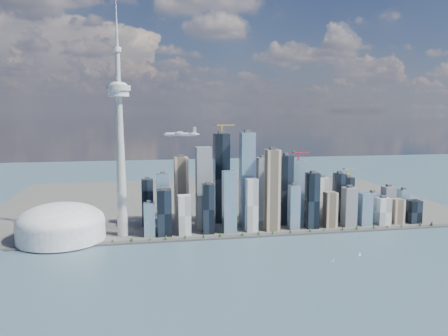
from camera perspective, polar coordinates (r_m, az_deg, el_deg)
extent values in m
plane|color=#344E5B|center=(843.08, 7.45, -13.62)|extent=(4000.00, 4000.00, 0.00)
cube|color=#383838|center=(1070.37, 3.27, -8.86)|extent=(1100.00, 22.00, 4.00)
cube|color=#4C4C47|center=(1498.66, -0.86, -4.14)|extent=(1400.00, 900.00, 3.00)
cylinder|color=#3F2D1E|center=(1065.28, -22.86, -9.35)|extent=(1.00, 1.00, 2.40)
cone|color=#1E4117|center=(1064.28, -22.87, -9.16)|extent=(7.20, 7.20, 8.00)
cylinder|color=#3F2D1E|center=(1050.07, -18.17, -9.37)|extent=(1.00, 1.00, 2.40)
cone|color=#1E4117|center=(1049.06, -18.18, -9.18)|extent=(7.20, 7.20, 8.00)
cylinder|color=#3F2D1E|center=(1041.87, -13.38, -9.33)|extent=(1.00, 1.00, 2.40)
cone|color=#1E4117|center=(1040.85, -13.39, -9.14)|extent=(7.20, 7.20, 8.00)
cylinder|color=#3F2D1E|center=(1040.85, -8.55, -9.22)|extent=(1.00, 1.00, 2.40)
cone|color=#1E4117|center=(1039.83, -8.55, -9.03)|extent=(7.20, 7.20, 8.00)
cylinder|color=#3F2D1E|center=(1047.03, -3.74, -9.05)|extent=(1.00, 1.00, 2.40)
cone|color=#1E4117|center=(1046.01, -3.75, -8.87)|extent=(7.20, 7.20, 8.00)
cylinder|color=#3F2D1E|center=(1060.28, 0.97, -8.83)|extent=(1.00, 1.00, 2.40)
cone|color=#1E4117|center=(1059.28, 0.97, -8.64)|extent=(7.20, 7.20, 8.00)
cylinder|color=#3F2D1E|center=(1080.34, 5.53, -8.55)|extent=(1.00, 1.00, 2.40)
cone|color=#1E4117|center=(1079.36, 5.53, -8.37)|extent=(7.20, 7.20, 8.00)
cylinder|color=#3F2D1E|center=(1106.84, 9.89, -8.24)|extent=(1.00, 1.00, 2.40)
cone|color=#1E4117|center=(1105.88, 9.89, -8.06)|extent=(7.20, 7.20, 8.00)
cylinder|color=#3F2D1E|center=(1139.33, 14.01, -7.90)|extent=(1.00, 1.00, 2.40)
cone|color=#1E4117|center=(1138.40, 14.02, -7.72)|extent=(7.20, 7.20, 8.00)
cylinder|color=#3F2D1E|center=(1177.32, 17.89, -7.54)|extent=(1.00, 1.00, 2.40)
cone|color=#1E4117|center=(1176.42, 17.89, -7.37)|extent=(7.20, 7.20, 8.00)
cylinder|color=#3F2D1E|center=(1220.30, 21.49, -7.18)|extent=(1.00, 1.00, 2.40)
cone|color=#1E4117|center=(1219.43, 21.50, -7.01)|extent=(7.20, 7.20, 8.00)
cylinder|color=#3F2D1E|center=(1267.74, 24.84, -6.81)|extent=(1.00, 1.00, 2.40)
cone|color=#1E4117|center=(1266.91, 24.85, -6.65)|extent=(7.20, 7.20, 8.00)
cube|color=black|center=(1066.27, -7.78, -5.80)|extent=(34.00, 34.00, 112.46)
cube|color=#6F95A8|center=(1111.74, -7.93, -4.45)|extent=(30.00, 30.00, 143.13)
cube|color=silver|center=(1071.44, -5.09, -6.12)|extent=(30.00, 30.00, 97.12)
cube|color=tan|center=(1165.35, -5.61, -2.97)|extent=(36.00, 36.00, 178.91)
cube|color=slate|center=(1114.91, -2.55, -2.61)|extent=(38.00, 38.00, 209.58)
cube|color=black|center=(1074.96, -2.17, -5.35)|extent=(28.00, 28.00, 122.68)
cube|color=#6F95A8|center=(1080.89, 0.72, -4.44)|extent=(32.00, 32.00, 153.35)
cube|color=black|center=(1174.63, -0.28, -1.33)|extent=(40.00, 40.00, 240.25)
cube|color=#6F95A8|center=(1132.30, 2.96, -1.54)|extent=(36.00, 36.00, 245.36)
cube|color=silver|center=(1094.91, 3.56, -4.85)|extent=(28.00, 28.00, 132.90)
cube|color=tan|center=(1102.46, 6.35, -2.90)|extent=(34.00, 34.00, 204.47)
cube|color=slate|center=(1204.38, 4.88, -2.74)|extent=(30.00, 30.00, 173.80)
cube|color=black|center=(1167.79, 8.21, -2.86)|extent=(32.00, 32.00, 184.02)
cube|color=#6F95A8|center=(1128.54, 9.00, -5.09)|extent=(26.00, 26.00, 112.46)
cube|color=black|center=(1142.88, 11.38, -4.20)|extent=(30.00, 30.00, 143.13)
cube|color=#6F95A8|center=(1237.12, 9.58, -2.79)|extent=(34.00, 34.00, 163.57)
cube|color=silver|center=(1209.10, 12.69, -4.09)|extent=(28.00, 28.00, 122.68)
cube|color=tan|center=(1167.57, 13.64, -5.30)|extent=(30.00, 30.00, 92.01)
cube|color=slate|center=(1187.61, 15.85, -4.91)|extent=(32.00, 32.00, 102.23)
cube|color=black|center=(1228.53, 14.84, -3.74)|extent=(26.00, 26.00, 132.90)
cube|color=#6F95A8|center=(1212.05, 17.97, -5.11)|extent=(30.00, 30.00, 86.90)
cube|color=black|center=(1300.59, 15.79, -3.62)|extent=(28.00, 28.00, 112.46)
cube|color=#6F95A8|center=(1279.72, 18.86, -4.73)|extent=(30.00, 30.00, 76.67)
cube|color=silver|center=(1238.06, 20.00, -5.30)|extent=(34.00, 34.00, 71.56)
cube|color=tan|center=(1261.83, 21.76, -5.27)|extent=(28.00, 28.00, 66.45)
cube|color=slate|center=(1300.70, 20.61, -4.27)|extent=(30.00, 30.00, 92.01)
cube|color=black|center=(1286.74, 23.45, -5.23)|extent=(32.00, 32.00, 61.34)
cube|color=#6F95A8|center=(1325.35, 22.27, -4.37)|extent=(26.00, 26.00, 81.79)
cube|color=black|center=(1166.66, -10.02, -4.44)|extent=(30.00, 30.00, 122.68)
cube|color=#6F95A8|center=(1068.83, -9.93, -6.66)|extent=(26.00, 26.00, 81.79)
cube|color=gold|center=(1161.94, -0.28, 5.07)|extent=(3.00, 3.00, 22.00)
cube|color=gold|center=(1163.04, 0.12, 5.62)|extent=(55.00, 2.20, 2.20)
cube|color=#383838|center=(1158.64, -1.09, 5.71)|extent=(6.00, 4.00, 4.00)
cube|color=red|center=(1224.26, 9.67, 1.49)|extent=(3.00, 3.00, 22.00)
cube|color=red|center=(1225.70, 10.00, 2.00)|extent=(48.00, 2.20, 2.20)
cube|color=#383838|center=(1218.11, 9.05, 2.09)|extent=(6.00, 4.00, 4.00)
cube|color=gold|center=(1289.75, 15.89, -0.68)|extent=(3.00, 3.00, 22.00)
cube|color=gold|center=(1291.31, 16.18, -0.19)|extent=(45.00, 2.20, 2.20)
cube|color=#383838|center=(1282.10, 15.37, -0.12)|extent=(6.00, 4.00, 4.00)
cone|color=#B0B0AB|center=(1066.32, -13.32, 0.28)|extent=(26.00, 26.00, 340.00)
cylinder|color=#BCBCBC|center=(1059.32, -13.60, 9.44)|extent=(48.00, 48.00, 14.00)
cylinder|color=#B0B0AB|center=(1059.85, -13.62, 10.09)|extent=(56.00, 56.00, 12.00)
ellipsoid|color=#BCBCBC|center=(1060.29, -13.63, 10.52)|extent=(40.00, 40.00, 14.00)
cylinder|color=#B0B0AB|center=(1063.35, -13.70, 12.67)|extent=(11.00, 11.00, 80.00)
cylinder|color=#BCBCBC|center=(1067.90, -13.76, 14.81)|extent=(18.00, 18.00, 10.00)
cone|color=silver|center=(1077.10, -13.86, 17.87)|extent=(7.00, 7.00, 105.00)
cylinder|color=#BCBCBC|center=(1100.11, -20.48, -7.63)|extent=(200.00, 200.00, 44.00)
ellipsoid|color=#BCBCBC|center=(1094.78, -20.53, -6.52)|extent=(200.00, 200.00, 84.00)
cylinder|color=silver|center=(967.85, -5.71, 4.40)|extent=(65.52, 16.92, 8.00)
cone|color=silver|center=(970.24, -7.71, 4.38)|extent=(9.78, 9.14, 8.00)
cone|color=silver|center=(966.62, -3.63, 4.42)|extent=(13.49, 9.66, 8.00)
cube|color=silver|center=(967.78, -5.86, 4.65)|extent=(19.60, 70.75, 1.25)
cylinder|color=silver|center=(954.16, -5.90, 4.49)|extent=(14.25, 6.36, 4.50)
cylinder|color=silver|center=(981.60, -5.81, 4.57)|extent=(14.25, 6.36, 4.50)
cylinder|color=#3F3F3F|center=(954.61, -6.35, 4.49)|extent=(1.76, 9.96, 10.01)
cylinder|color=#3F3F3F|center=(982.04, -6.25, 4.57)|extent=(1.76, 9.96, 10.01)
cube|color=silver|center=(966.31, -3.86, 4.89)|extent=(7.08, 1.96, 13.76)
cube|color=silver|center=(966.03, -3.86, 5.31)|extent=(8.56, 23.06, 0.88)
cube|color=white|center=(928.54, 14.02, -11.75)|extent=(5.75, 2.78, 0.74)
cylinder|color=#999999|center=(927.18, 14.03, -11.51)|extent=(0.22, 0.22, 8.29)
cube|color=white|center=(978.61, 17.27, -10.87)|extent=(6.11, 3.86, 0.78)
cylinder|color=#999999|center=(977.23, 17.28, -10.61)|extent=(0.24, 0.24, 8.82)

